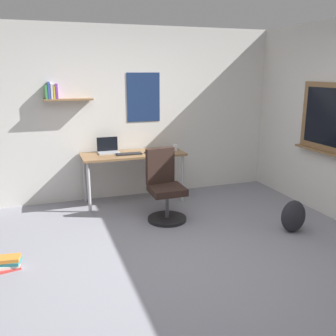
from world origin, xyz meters
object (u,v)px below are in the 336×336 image
office_chair (165,190)px  coffee_mug (175,148)px  computer_mouse (147,152)px  backpack (293,216)px  desk (133,158)px  keyboard (129,154)px  book_stack_on_floor (9,263)px  laptop (108,149)px

office_chair → coffee_mug: bearing=61.3°
computer_mouse → backpack: computer_mouse is taller
desk → computer_mouse: bearing=-20.1°
keyboard → coffee_mug: size_ratio=4.02×
desk → office_chair: 0.89m
office_chair → coffee_mug: office_chair is taller
desk → backpack: (1.59, -1.74, -0.48)m
coffee_mug → book_stack_on_floor: (-2.35, -1.54, -0.74)m
office_chair → keyboard: bearing=112.1°
desk → keyboard: keyboard is taller
laptop → book_stack_on_floor: (-1.35, -1.71, -0.75)m
laptop → backpack: (1.93, -1.88, -0.61)m
office_chair → keyboard: size_ratio=2.57×
desk → book_stack_on_floor: size_ratio=6.12×
keyboard → book_stack_on_floor: 2.31m
coffee_mug → laptop: bearing=170.4°
coffee_mug → backpack: bearing=-61.5°
coffee_mug → book_stack_on_floor: size_ratio=0.37×
keyboard → desk: bearing=44.6°
laptop → office_chair: bearing=-59.5°
book_stack_on_floor → coffee_mug: bearing=33.2°
laptop → book_stack_on_floor: size_ratio=1.25×
desk → coffee_mug: bearing=-2.2°
desk → computer_mouse: 0.24m
computer_mouse → keyboard: bearing=180.0°
keyboard → backpack: keyboard is taller
laptop → coffee_mug: (1.00, -0.17, -0.01)m
coffee_mug → keyboard: bearing=-176.1°
office_chair → computer_mouse: bearing=91.7°
desk → backpack: size_ratio=3.73×
office_chair → computer_mouse: size_ratio=9.13×
office_chair → book_stack_on_floor: bearing=-158.7°
laptop → keyboard: bearing=-39.5°
laptop → book_stack_on_floor: bearing=-128.3°
laptop → computer_mouse: (0.55, -0.22, -0.04)m
backpack → office_chair: bearing=146.0°
coffee_mug → computer_mouse: bearing=-173.7°
computer_mouse → laptop: bearing=158.1°
desk → computer_mouse: size_ratio=14.60×
desk → coffee_mug: size_ratio=16.50×
desk → laptop: size_ratio=4.90×
keyboard → book_stack_on_floor: size_ratio=1.49×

